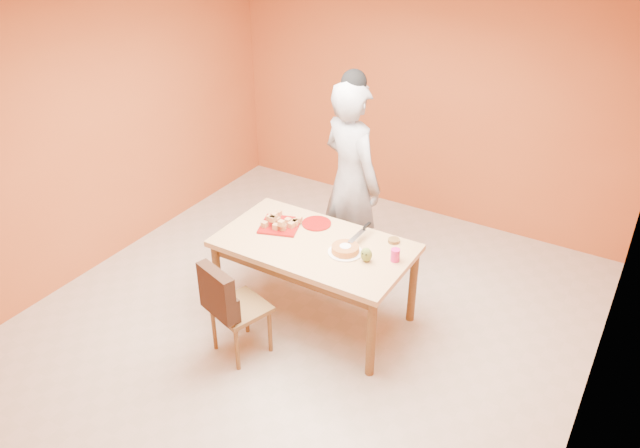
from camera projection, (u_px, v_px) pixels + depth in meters
The scene contains 17 objects.
floor at pixel (300, 327), 5.38m from camera, with size 5.00×5.00×0.00m, color beige.
ceiling at pixel (294, 1), 4.01m from camera, with size 5.00×5.00×0.00m, color white.
wall_back at pixel (426, 95), 6.54m from camera, with size 4.50×4.50×0.00m, color #BE5D2C.
wall_left at pixel (91, 130), 5.69m from camera, with size 5.00×5.00×0.00m, color #BE5D2C.
wall_right at pixel (616, 277), 3.70m from camera, with size 5.00×5.00×0.00m, color #BE5D2C.
dining_table at pixel (314, 253), 5.18m from camera, with size 1.60×0.90×0.76m.
dining_chair at pixel (238, 307), 4.89m from camera, with size 0.51×0.57×0.87m.
pastry_pile at pixel (280, 220), 5.33m from camera, with size 0.29×0.29×0.10m, color tan, non-canonical shape.
person at pixel (351, 181), 5.68m from camera, with size 0.70×0.46×1.91m, color #9C9C9E.
pastry_platter at pixel (280, 225), 5.36m from camera, with size 0.32×0.32×0.02m, color maroon.
red_dinner_plate at pixel (317, 223), 5.39m from camera, with size 0.25×0.25×0.02m, color maroon.
white_cake_plate at pixel (345, 252), 5.00m from camera, with size 0.28×0.28×0.01m, color white.
sponge_cake at pixel (345, 249), 4.98m from camera, with size 0.22×0.22×0.05m, color orange.
cake_server at pixel (357, 236), 5.09m from camera, with size 0.05×0.24×0.01m, color silver.
egg_ornament at pixel (366, 255), 4.87m from camera, with size 0.10×0.08×0.12m, color olive.
magenta_glass at pixel (395, 255), 4.88m from camera, with size 0.07×0.07×0.10m, color #D72076.
checker_tin at pixel (394, 241), 5.13m from camera, with size 0.10×0.10×0.03m, color #331A0E.
Camera 1 is at (2.30, -3.50, 3.49)m, focal length 35.00 mm.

